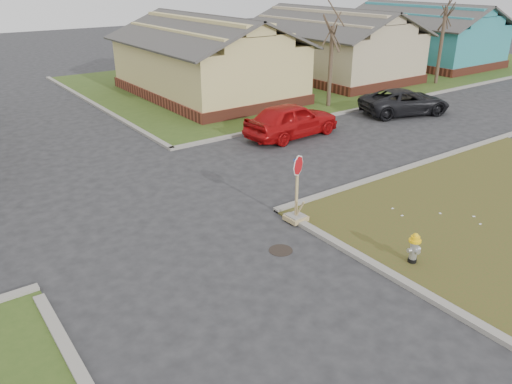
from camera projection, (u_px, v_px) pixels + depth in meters
ground at (199, 268)px, 12.49m from camera, size 120.00×120.00×0.00m
verge_far_right at (334, 70)px, 37.60m from camera, size 37.00×19.00×0.05m
curbs at (123, 200)px, 16.20m from camera, size 80.00×40.00×0.12m
manhole at (281, 250)px, 13.29m from camera, size 0.64×0.64×0.01m
side_house_yellow at (206, 58)px, 29.20m from camera, size 7.60×11.60×4.70m
side_house_tan at (331, 45)px, 34.54m from camera, size 7.60×11.60×4.70m
side_house_teal at (422, 35)px, 39.88m from camera, size 7.60×11.60×4.70m
tree_mid_right at (330, 67)px, 26.67m from camera, size 0.22×0.22×4.20m
tree_far_right at (441, 46)px, 32.12m from camera, size 0.22×0.22×4.76m
fire_hydrant at (414, 246)px, 12.50m from camera, size 0.31×0.31×0.82m
stop_sign at (296, 207)px, 14.63m from camera, size 0.58×0.57×2.05m
red_sedan at (292, 120)px, 22.19m from camera, size 4.68×2.12×1.56m
dark_pickup at (405, 102)px, 25.81m from camera, size 5.12×3.53×1.30m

